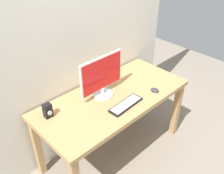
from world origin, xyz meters
TOP-DOWN VIEW (x-y plane):
  - ground_plane at (0.00, 0.00)m, footprint 6.00×6.00m
  - wall_back at (0.00, 0.40)m, footprint 2.30×0.04m
  - desk at (0.00, 0.00)m, footprint 1.58×0.73m
  - monitor at (-0.05, 0.10)m, footprint 0.50×0.21m
  - keyboard_primary at (-0.02, -0.19)m, footprint 0.37×0.14m
  - mouse at (0.36, -0.23)m, footprint 0.08×0.10m
  - audio_controller at (-0.62, 0.18)m, footprint 0.07×0.07m

SIDE VIEW (x-z plane):
  - ground_plane at x=0.00m, z-range 0.00..0.00m
  - desk at x=0.00m, z-range 0.29..1.06m
  - keyboard_primary at x=-0.02m, z-range 0.77..0.79m
  - mouse at x=0.36m, z-range 0.77..0.80m
  - audio_controller at x=-0.62m, z-range 0.77..0.91m
  - monitor at x=-0.05m, z-range 0.78..1.19m
  - wall_back at x=0.00m, z-range 0.00..3.00m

